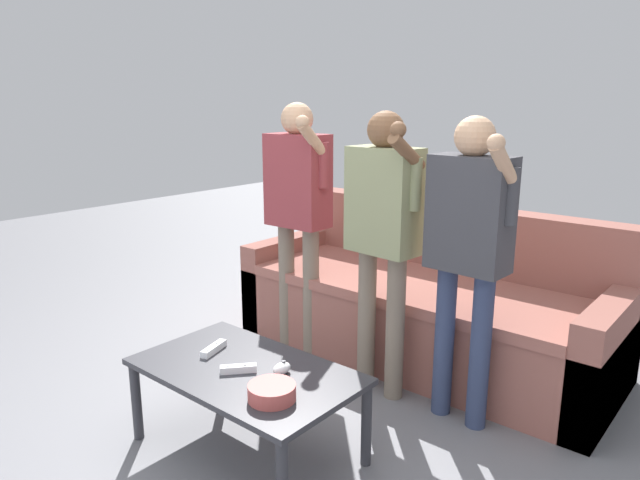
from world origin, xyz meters
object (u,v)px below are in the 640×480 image
object	(u,v)px
player_left	(298,199)
player_right	(469,237)
game_remote_nunchuk	(282,368)
snack_bowl	(272,392)
game_remote_wand_far	(238,369)
couch	(426,305)
coffee_table	(246,378)
game_remote_wand_near	(214,349)
player_center	(383,222)

from	to	relation	value
player_left	player_right	xyz separation A→B (m)	(1.12, -0.11, -0.03)
game_remote_nunchuk	player_left	xyz separation A→B (m)	(-0.70, 0.87, 0.52)
game_remote_nunchuk	player_right	bearing A→B (deg)	60.69
snack_bowl	player_right	world-z (taller)	player_right
snack_bowl	game_remote_nunchuk	bearing A→B (deg)	123.46
player_right	game_remote_wand_far	size ratio (longest dim) A/B	10.42
couch	player_left	distance (m)	0.99
couch	coffee_table	world-z (taller)	couch
coffee_table	game_remote_wand_near	size ratio (longest dim) A/B	5.93
couch	player_center	distance (m)	0.84
game_remote_wand_near	game_remote_wand_far	distance (m)	0.24
player_right	game_remote_wand_far	world-z (taller)	player_right
coffee_table	game_remote_wand_far	xyz separation A→B (m)	(0.00, -0.04, 0.06)
game_remote_wand_near	snack_bowl	bearing A→B (deg)	-14.90
coffee_table	game_remote_wand_far	bearing A→B (deg)	-86.03
game_remote_nunchuk	player_left	distance (m)	1.23
coffee_table	game_remote_wand_far	world-z (taller)	game_remote_wand_far
game_remote_wand_near	game_remote_wand_far	size ratio (longest dim) A/B	1.19
player_left	game_remote_wand_near	bearing A→B (deg)	-71.06
couch	game_remote_nunchuk	bearing A→B (deg)	-86.45
snack_bowl	game_remote_wand_near	bearing A→B (deg)	165.10
player_center	player_right	size ratio (longest dim) A/B	1.01
player_left	player_center	distance (m)	0.69
snack_bowl	player_left	bearing A→B (deg)	127.75
couch	game_remote_wand_far	bearing A→B (deg)	-92.65
snack_bowl	game_remote_wand_far	world-z (taller)	snack_bowl
couch	player_right	world-z (taller)	player_right
game_remote_nunchuk	player_center	world-z (taller)	player_center
snack_bowl	player_left	world-z (taller)	player_left
player_center	player_right	world-z (taller)	player_center
snack_bowl	game_remote_wand_near	world-z (taller)	snack_bowl
player_left	game_remote_wand_far	xyz separation A→B (m)	(0.55, -0.98, -0.52)
couch	coffee_table	xyz separation A→B (m)	(-0.07, -1.39, 0.05)
player_center	game_remote_wand_near	world-z (taller)	player_center
player_center	game_remote_wand_far	distance (m)	1.00
snack_bowl	player_center	bearing A→B (deg)	98.26
game_remote_wand_far	coffee_table	bearing A→B (deg)	93.97
player_right	game_remote_wand_near	distance (m)	1.24
snack_bowl	player_right	xyz separation A→B (m)	(0.31, 0.94, 0.48)
snack_bowl	game_remote_wand_near	xyz separation A→B (m)	(-0.50, 0.13, -0.01)
player_right	player_center	bearing A→B (deg)	-178.60
game_remote_nunchuk	game_remote_wand_near	xyz separation A→B (m)	(-0.38, -0.04, -0.01)
couch	game_remote_wand_near	distance (m)	1.40
coffee_table	player_right	size ratio (longest dim) A/B	0.68
snack_bowl	player_center	xyz separation A→B (m)	(-0.13, 0.93, 0.49)
couch	game_remote_wand_near	size ratio (longest dim) A/B	13.41
snack_bowl	player_left	distance (m)	1.42
couch	game_remote_nunchuk	distance (m)	1.33
couch	game_remote_wand_far	size ratio (longest dim) A/B	15.93
couch	player_center	size ratio (longest dim) A/B	1.51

